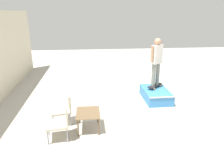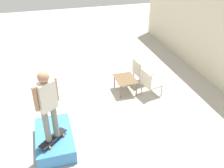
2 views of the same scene
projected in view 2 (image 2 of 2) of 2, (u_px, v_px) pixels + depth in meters
name	position (u px, v px, depth m)	size (l,w,h in m)	color
ground_plane	(81.00, 117.00, 6.87)	(24.00, 24.00, 0.00)	#B7B2A8
skate_ramp_box	(55.00, 139.00, 5.86)	(1.42, 0.84, 0.37)	#3D84C6
skateboard_on_ramp	(53.00, 138.00, 5.53)	(0.64, 0.66, 0.07)	black
person_skater	(47.00, 102.00, 5.03)	(0.37, 0.49, 1.66)	gray
coffee_table	(125.00, 80.00, 7.79)	(0.78, 0.60, 0.47)	brown
patio_chair_left	(140.00, 71.00, 8.23)	(0.58, 0.58, 0.84)	#99999E
patio_chair_right	(150.00, 82.00, 7.59)	(0.61, 0.61, 0.84)	#99999E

